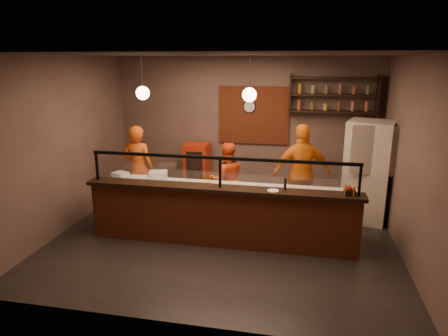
% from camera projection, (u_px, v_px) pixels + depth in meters
% --- Properties ---
extents(floor, '(6.00, 6.00, 0.00)m').
position_uv_depth(floor, '(224.00, 238.00, 7.23)').
color(floor, black).
rests_on(floor, ground).
extents(ceiling, '(6.00, 6.00, 0.00)m').
position_uv_depth(ceiling, '(224.00, 54.00, 6.40)').
color(ceiling, '#3C332E').
rests_on(ceiling, wall_back).
extents(wall_back, '(6.00, 0.00, 6.00)m').
position_uv_depth(wall_back, '(245.00, 128.00, 9.18)').
color(wall_back, brown).
rests_on(wall_back, floor).
extents(wall_left, '(0.00, 5.00, 5.00)m').
position_uv_depth(wall_left, '(65.00, 145.00, 7.38)').
color(wall_left, brown).
rests_on(wall_left, floor).
extents(wall_right, '(0.00, 5.00, 5.00)m').
position_uv_depth(wall_right, '(411.00, 160.00, 6.25)').
color(wall_right, brown).
rests_on(wall_right, floor).
extents(wall_front, '(6.00, 0.00, 6.00)m').
position_uv_depth(wall_front, '(180.00, 200.00, 4.45)').
color(wall_front, brown).
rests_on(wall_front, floor).
extents(brick_patch, '(1.60, 0.04, 1.30)m').
position_uv_depth(brick_patch, '(254.00, 115.00, 9.04)').
color(brick_patch, brown).
rests_on(brick_patch, wall_back).
extents(service_counter, '(4.60, 0.25, 1.00)m').
position_uv_depth(service_counter, '(220.00, 218.00, 6.82)').
color(service_counter, brown).
rests_on(service_counter, floor).
extents(counter_ledge, '(4.70, 0.37, 0.06)m').
position_uv_depth(counter_ledge, '(220.00, 189.00, 6.68)').
color(counter_ledge, black).
rests_on(counter_ledge, service_counter).
extents(worktop_cabinet, '(4.60, 0.75, 0.85)m').
position_uv_depth(worktop_cabinet, '(226.00, 212.00, 7.31)').
color(worktop_cabinet, gray).
rests_on(worktop_cabinet, floor).
extents(worktop, '(4.60, 0.75, 0.05)m').
position_uv_depth(worktop, '(226.00, 188.00, 7.19)').
color(worktop, silver).
rests_on(worktop, worktop_cabinet).
extents(sneeze_guard, '(4.50, 0.05, 0.52)m').
position_uv_depth(sneeze_guard, '(220.00, 169.00, 6.59)').
color(sneeze_guard, white).
rests_on(sneeze_guard, counter_ledge).
extents(wall_shelving, '(1.84, 0.28, 0.85)m').
position_uv_depth(wall_shelving, '(333.00, 95.00, 8.44)').
color(wall_shelving, black).
rests_on(wall_shelving, wall_back).
extents(wall_clock, '(0.30, 0.04, 0.30)m').
position_uv_depth(wall_clock, '(249.00, 107.00, 8.99)').
color(wall_clock, black).
rests_on(wall_clock, wall_back).
extents(pendant_left, '(0.24, 0.24, 0.77)m').
position_uv_depth(pendant_left, '(143.00, 93.00, 7.04)').
color(pendant_left, black).
rests_on(pendant_left, ceiling).
extents(pendant_right, '(0.24, 0.24, 0.77)m').
position_uv_depth(pendant_right, '(249.00, 95.00, 6.68)').
color(pendant_right, black).
rests_on(pendant_right, ceiling).
extents(cook_left, '(0.68, 0.47, 1.82)m').
position_uv_depth(cook_left, '(138.00, 168.00, 8.39)').
color(cook_left, '#D75614').
rests_on(cook_left, floor).
extents(cook_mid, '(0.91, 0.83, 1.52)m').
position_uv_depth(cook_mid, '(227.00, 179.00, 8.13)').
color(cook_mid, '#DB4514').
rests_on(cook_mid, floor).
extents(cook_right, '(1.22, 0.75, 1.94)m').
position_uv_depth(cook_right, '(302.00, 173.00, 7.82)').
color(cook_right, orange).
rests_on(cook_right, floor).
extents(fridge, '(1.02, 0.98, 2.00)m').
position_uv_depth(fridge, '(368.00, 171.00, 7.84)').
color(fridge, beige).
rests_on(fridge, floor).
extents(red_cooler, '(0.56, 0.52, 1.26)m').
position_uv_depth(red_cooler, '(197.00, 170.00, 9.30)').
color(red_cooler, '#AC250B').
rests_on(red_cooler, floor).
extents(pizza_dough, '(0.59, 0.59, 0.01)m').
position_uv_depth(pizza_dough, '(199.00, 186.00, 7.24)').
color(pizza_dough, beige).
rests_on(pizza_dough, worktop).
extents(prep_tub_a, '(0.35, 0.32, 0.14)m').
position_uv_depth(prep_tub_a, '(120.00, 176.00, 7.63)').
color(prep_tub_a, white).
rests_on(prep_tub_a, worktop).
extents(prep_tub_b, '(0.41, 0.36, 0.17)m').
position_uv_depth(prep_tub_b, '(158.00, 176.00, 7.59)').
color(prep_tub_b, white).
rests_on(prep_tub_b, worktop).
extents(prep_tub_c, '(0.32, 0.26, 0.16)m').
position_uv_depth(prep_tub_c, '(137.00, 181.00, 7.30)').
color(prep_tub_c, white).
rests_on(prep_tub_c, worktop).
extents(rolling_pin, '(0.36, 0.25, 0.06)m').
position_uv_depth(rolling_pin, '(200.00, 183.00, 7.30)').
color(rolling_pin, yellow).
rests_on(rolling_pin, worktop).
extents(condiment_caddy, '(0.18, 0.15, 0.09)m').
position_uv_depth(condiment_caddy, '(350.00, 192.00, 6.27)').
color(condiment_caddy, black).
rests_on(condiment_caddy, counter_ledge).
extents(pepper_mill, '(0.05, 0.05, 0.20)m').
position_uv_depth(pepper_mill, '(285.00, 184.00, 6.50)').
color(pepper_mill, black).
rests_on(pepper_mill, counter_ledge).
extents(small_plate, '(0.20, 0.20, 0.01)m').
position_uv_depth(small_plate, '(273.00, 191.00, 6.47)').
color(small_plate, white).
rests_on(small_plate, counter_ledge).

